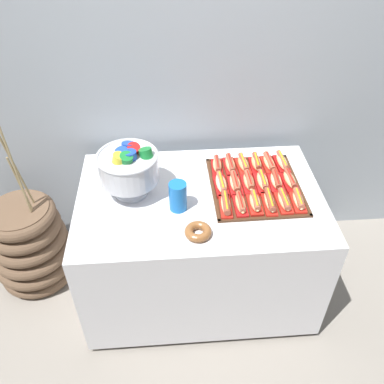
{
  "coord_description": "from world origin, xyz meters",
  "views": [
    {
      "loc": [
        -0.17,
        -1.64,
        2.19
      ],
      "look_at": [
        -0.04,
        0.01,
        0.79
      ],
      "focal_mm": 38.26,
      "sensor_mm": 36.0,
      "label": 1
    }
  ],
  "objects_px": {
    "hot_dog_4": "(284,201)",
    "donut": "(198,232)",
    "hot_dog_0": "(226,204)",
    "hot_dog_14": "(243,164)",
    "hot_dog_11": "(290,180)",
    "hot_dog_3": "(270,201)",
    "hot_dog_6": "(221,184)",
    "hot_dog_12": "(217,166)",
    "serving_tray": "(255,186)",
    "hot_dog_9": "(262,181)",
    "hot_dog_2": "(255,202)",
    "hot_dog_5": "(298,200)",
    "hot_dog_15": "(256,163)",
    "floor_vase": "(31,244)",
    "punch_bowl": "(129,166)",
    "hot_dog_1": "(240,204)",
    "hot_dog_8": "(249,182)",
    "hot_dog_10": "(276,181)",
    "hot_dog_13": "(230,165)",
    "hot_dog_16": "(269,163)",
    "hot_dog_17": "(282,162)",
    "hot_dog_7": "(235,183)",
    "cup_stack": "(178,196)",
    "buffet_table": "(199,242)"
  },
  "relations": [
    {
      "from": "hot_dog_4",
      "to": "hot_dog_10",
      "type": "distance_m",
      "value": 0.17
    },
    {
      "from": "hot_dog_6",
      "to": "hot_dog_12",
      "type": "relative_size",
      "value": 1.18
    },
    {
      "from": "hot_dog_3",
      "to": "hot_dog_12",
      "type": "distance_m",
      "value": 0.4
    },
    {
      "from": "hot_dog_3",
      "to": "hot_dog_16",
      "type": "bearing_deg",
      "value": 77.72
    },
    {
      "from": "punch_bowl",
      "to": "buffet_table",
      "type": "bearing_deg",
      "value": -8.1
    },
    {
      "from": "serving_tray",
      "to": "hot_dog_0",
      "type": "bearing_deg",
      "value": -138.13
    },
    {
      "from": "hot_dog_8",
      "to": "hot_dog_14",
      "type": "height_order",
      "value": "hot_dog_8"
    },
    {
      "from": "hot_dog_3",
      "to": "hot_dog_7",
      "type": "relative_size",
      "value": 1.02
    },
    {
      "from": "hot_dog_0",
      "to": "hot_dog_9",
      "type": "xyz_separation_m",
      "value": [
        0.22,
        0.17,
        0.0
      ]
    },
    {
      "from": "floor_vase",
      "to": "hot_dog_6",
      "type": "xyz_separation_m",
      "value": [
        1.16,
        -0.13,
        0.52
      ]
    },
    {
      "from": "serving_tray",
      "to": "hot_dog_16",
      "type": "bearing_deg",
      "value": 56.23
    },
    {
      "from": "hot_dog_3",
      "to": "hot_dog_13",
      "type": "height_order",
      "value": "hot_dog_3"
    },
    {
      "from": "hot_dog_2",
      "to": "hot_dog_4",
      "type": "bearing_deg",
      "value": 0.52
    },
    {
      "from": "hot_dog_5",
      "to": "hot_dog_11",
      "type": "height_order",
      "value": "hot_dog_11"
    },
    {
      "from": "hot_dog_4",
      "to": "donut",
      "type": "height_order",
      "value": "hot_dog_4"
    },
    {
      "from": "hot_dog_2",
      "to": "hot_dog_11",
      "type": "distance_m",
      "value": 0.28
    },
    {
      "from": "hot_dog_2",
      "to": "hot_dog_10",
      "type": "height_order",
      "value": "hot_dog_2"
    },
    {
      "from": "floor_vase",
      "to": "hot_dog_11",
      "type": "bearing_deg",
      "value": -4.72
    },
    {
      "from": "hot_dog_7",
      "to": "punch_bowl",
      "type": "distance_m",
      "value": 0.57
    },
    {
      "from": "hot_dog_1",
      "to": "hot_dog_12",
      "type": "xyz_separation_m",
      "value": [
        -0.08,
        0.33,
        0.0
      ]
    },
    {
      "from": "punch_bowl",
      "to": "hot_dog_1",
      "type": "bearing_deg",
      "value": -16.9
    },
    {
      "from": "hot_dog_1",
      "to": "hot_dog_2",
      "type": "xyz_separation_m",
      "value": [
        0.07,
        0.0,
        0.0
      ]
    },
    {
      "from": "hot_dog_2",
      "to": "hot_dog_1",
      "type": "bearing_deg",
      "value": -179.48
    },
    {
      "from": "hot_dog_5",
      "to": "hot_dog_0",
      "type": "bearing_deg",
      "value": -179.48
    },
    {
      "from": "hot_dog_5",
      "to": "hot_dog_15",
      "type": "distance_m",
      "value": 0.36
    },
    {
      "from": "serving_tray",
      "to": "hot_dog_7",
      "type": "bearing_deg",
      "value": -179.48
    },
    {
      "from": "cup_stack",
      "to": "hot_dog_9",
      "type": "bearing_deg",
      "value": 16.74
    },
    {
      "from": "hot_dog_4",
      "to": "donut",
      "type": "bearing_deg",
      "value": -159.52
    },
    {
      "from": "hot_dog_2",
      "to": "hot_dog_5",
      "type": "distance_m",
      "value": 0.23
    },
    {
      "from": "floor_vase",
      "to": "hot_dog_7",
      "type": "height_order",
      "value": "floor_vase"
    },
    {
      "from": "hot_dog_0",
      "to": "hot_dog_17",
      "type": "relative_size",
      "value": 0.99
    },
    {
      "from": "hot_dog_17",
      "to": "hot_dog_10",
      "type": "bearing_deg",
      "value": -113.92
    },
    {
      "from": "hot_dog_6",
      "to": "hot_dog_15",
      "type": "height_order",
      "value": "hot_dog_15"
    },
    {
      "from": "hot_dog_15",
      "to": "hot_dog_9",
      "type": "bearing_deg",
      "value": -89.48
    },
    {
      "from": "buffet_table",
      "to": "donut",
      "type": "bearing_deg",
      "value": -97.18
    },
    {
      "from": "hot_dog_15",
      "to": "donut",
      "type": "height_order",
      "value": "hot_dog_15"
    },
    {
      "from": "hot_dog_2",
      "to": "hot_dog_13",
      "type": "height_order",
      "value": "hot_dog_2"
    },
    {
      "from": "hot_dog_3",
      "to": "hot_dog_10",
      "type": "height_order",
      "value": "hot_dog_3"
    },
    {
      "from": "hot_dog_8",
      "to": "cup_stack",
      "type": "bearing_deg",
      "value": -160.35
    },
    {
      "from": "hot_dog_3",
      "to": "serving_tray",
      "type": "bearing_deg",
      "value": 103.32
    },
    {
      "from": "hot_dog_2",
      "to": "hot_dog_8",
      "type": "distance_m",
      "value": 0.17
    },
    {
      "from": "hot_dog_9",
      "to": "hot_dog_0",
      "type": "bearing_deg",
      "value": -143.23
    },
    {
      "from": "hot_dog_0",
      "to": "hot_dog_14",
      "type": "relative_size",
      "value": 1.08
    },
    {
      "from": "hot_dog_11",
      "to": "hot_dog_3",
      "type": "bearing_deg",
      "value": -131.75
    },
    {
      "from": "hot_dog_0",
      "to": "hot_dog_14",
      "type": "distance_m",
      "value": 0.36
    },
    {
      "from": "hot_dog_0",
      "to": "hot_dog_12",
      "type": "relative_size",
      "value": 1.14
    },
    {
      "from": "hot_dog_11",
      "to": "hot_dog_16",
      "type": "distance_m",
      "value": 0.18
    },
    {
      "from": "hot_dog_4",
      "to": "hot_dog_2",
      "type": "bearing_deg",
      "value": -179.48
    },
    {
      "from": "hot_dog_7",
      "to": "hot_dog_8",
      "type": "bearing_deg",
      "value": 0.52
    },
    {
      "from": "floor_vase",
      "to": "hot_dog_12",
      "type": "distance_m",
      "value": 1.27
    }
  ]
}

